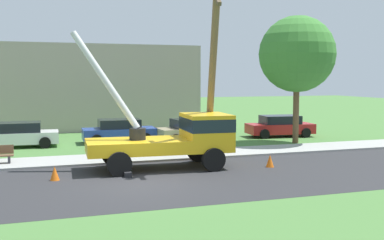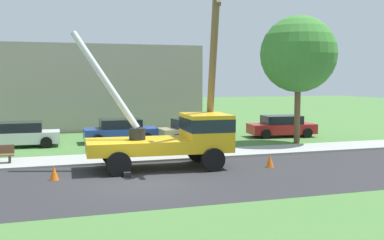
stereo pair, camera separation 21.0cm
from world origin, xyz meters
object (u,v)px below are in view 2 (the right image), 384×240
object	(u,v)px
leaning_utility_pole	(212,71)
traffic_cone_behind	(54,173)
traffic_cone_curbside	(196,154)
parked_sedan_red	(282,126)
utility_truck	(178,136)
parked_sedan_blue	(121,131)
parked_sedan_white	(20,135)
traffic_cone_ahead	(270,161)
roadside_tree_far	(298,54)
parked_sedan_tan	(194,130)

from	to	relation	value
leaning_utility_pole	traffic_cone_behind	size ratio (longest dim) A/B	14.96
traffic_cone_curbside	parked_sedan_red	size ratio (longest dim) A/B	0.12
utility_truck	parked_sedan_blue	size ratio (longest dim) A/B	1.52
utility_truck	parked_sedan_white	size ratio (longest dim) A/B	1.51
traffic_cone_ahead	leaning_utility_pole	bearing A→B (deg)	145.55
parked_sedan_red	roadside_tree_far	distance (m)	5.56
leaning_utility_pole	parked_sedan_blue	world-z (taller)	leaning_utility_pole
utility_truck	parked_sedan_blue	xyz separation A→B (m)	(-1.05, 8.92, -0.70)
utility_truck	parked_sedan_tan	world-z (taller)	utility_truck
utility_truck	traffic_cone_ahead	bearing A→B (deg)	-17.03
traffic_cone_ahead	parked_sedan_tan	xyz separation A→B (m)	(-0.58, 9.01, 0.43)
utility_truck	roadside_tree_far	size ratio (longest dim) A/B	0.88
traffic_cone_curbside	parked_sedan_white	size ratio (longest dim) A/B	0.13
parked_sedan_blue	traffic_cone_curbside	bearing A→B (deg)	-72.07
leaning_utility_pole	traffic_cone_ahead	bearing A→B (deg)	-34.45
leaning_utility_pole	parked_sedan_tan	world-z (taller)	leaning_utility_pole
parked_sedan_tan	roadside_tree_far	bearing A→B (deg)	-23.70
parked_sedan_white	utility_truck	bearing A→B (deg)	-51.88
traffic_cone_curbside	parked_sedan_tan	distance (m)	6.64
parked_sedan_tan	leaning_utility_pole	bearing A→B (deg)	-101.96
parked_sedan_red	traffic_cone_curbside	bearing A→B (deg)	-140.58
parked_sedan_white	parked_sedan_red	xyz separation A→B (m)	(16.52, -0.40, 0.00)
roadside_tree_far	parked_sedan_tan	bearing A→B (deg)	156.30
parked_sedan_white	roadside_tree_far	bearing A→B (deg)	-12.17
utility_truck	traffic_cone_curbside	distance (m)	2.31
utility_truck	roadside_tree_far	world-z (taller)	roadside_tree_far
traffic_cone_ahead	parked_sedan_tan	bearing A→B (deg)	93.69
leaning_utility_pole	traffic_cone_ahead	distance (m)	4.79
traffic_cone_curbside	parked_sedan_tan	world-z (taller)	parked_sedan_tan
leaning_utility_pole	parked_sedan_red	distance (m)	11.85
traffic_cone_ahead	parked_sedan_red	size ratio (longest dim) A/B	0.12
traffic_cone_ahead	parked_sedan_tan	distance (m)	9.04
traffic_cone_behind	parked_sedan_white	world-z (taller)	parked_sedan_white
traffic_cone_behind	traffic_cone_curbside	distance (m)	7.07
traffic_cone_behind	utility_truck	bearing A→B (deg)	10.73
traffic_cone_ahead	traffic_cone_behind	distance (m)	9.17
leaning_utility_pole	traffic_cone_ahead	xyz separation A→B (m)	(2.17, -1.49, -3.99)
leaning_utility_pole	parked_sedan_white	distance (m)	12.55
utility_truck	traffic_cone_curbside	size ratio (longest dim) A/B	12.05
leaning_utility_pole	parked_sedan_tan	size ratio (longest dim) A/B	1.85
utility_truck	traffic_cone_curbside	bearing A→B (deg)	47.90
traffic_cone_ahead	traffic_cone_curbside	distance (m)	3.70
traffic_cone_behind	roadside_tree_far	xyz separation A→B (m)	(14.32, 6.30, 5.06)
parked_sedan_white	traffic_cone_ahead	bearing A→B (deg)	-42.72
traffic_cone_curbside	parked_sedan_tan	xyz separation A→B (m)	(1.97, 6.33, 0.43)
traffic_cone_behind	traffic_cone_curbside	size ratio (longest dim) A/B	1.00
parked_sedan_tan	traffic_cone_behind	bearing A→B (deg)	-134.24
parked_sedan_white	parked_sedan_tan	world-z (taller)	same
leaning_utility_pole	traffic_cone_ahead	world-z (taller)	leaning_utility_pole
utility_truck	parked_sedan_blue	world-z (taller)	utility_truck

